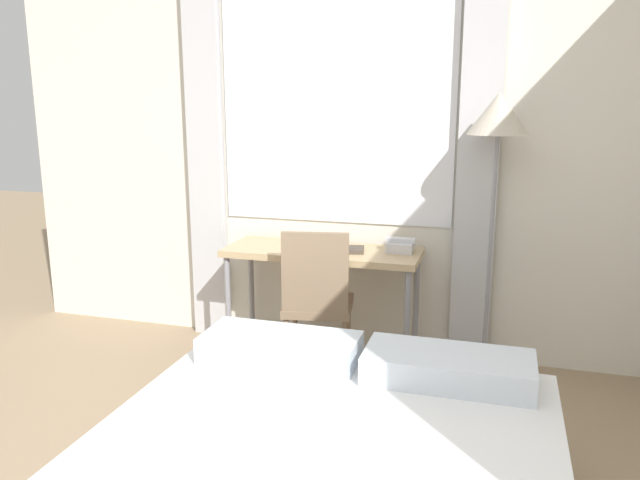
% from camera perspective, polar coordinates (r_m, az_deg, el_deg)
% --- Properties ---
extents(wall_back_with_window, '(4.81, 0.13, 2.70)m').
position_cam_1_polar(wall_back_with_window, '(4.00, 3.03, 8.78)').
color(wall_back_with_window, silver).
rests_on(wall_back_with_window, ground_plane).
extents(desk, '(1.20, 0.46, 0.73)m').
position_cam_1_polar(desk, '(3.85, 0.24, -1.86)').
color(desk, tan).
rests_on(desk, ground_plane).
extents(desk_chair, '(0.46, 0.46, 0.91)m').
position_cam_1_polar(desk_chair, '(3.67, -0.26, -5.14)').
color(desk_chair, '#8C7259').
rests_on(desk_chair, ground_plane).
extents(standing_lamp, '(0.34, 0.34, 1.67)m').
position_cam_1_polar(standing_lamp, '(3.62, 15.89, 9.03)').
color(standing_lamp, '#4C4C51').
rests_on(standing_lamp, ground_plane).
extents(telephone, '(0.18, 0.16, 0.08)m').
position_cam_1_polar(telephone, '(3.80, 7.37, -0.52)').
color(telephone, silver).
rests_on(telephone, desk).
extents(book, '(0.31, 0.20, 0.02)m').
position_cam_1_polar(book, '(3.78, 1.85, -0.84)').
color(book, '#4C4238').
rests_on(book, desk).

